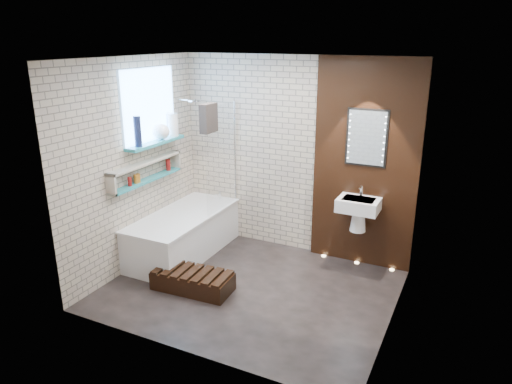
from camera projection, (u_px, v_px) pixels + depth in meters
The scene contains 15 objects.
ground at pixel (250, 289), 5.54m from camera, with size 3.20×3.20×0.00m, color black.
room_shell at pixel (250, 183), 5.13m from camera, with size 3.24×3.20×2.60m.
walnut_panel at pixel (365, 165), 5.82m from camera, with size 1.30×0.06×2.60m, color black.
clerestory_window at pixel (150, 113), 5.89m from camera, with size 0.18×1.00×0.94m.
display_niche at pixel (146, 171), 5.93m from camera, with size 0.14×1.30×0.26m.
bathtub at pixel (184, 234), 6.34m from camera, with size 0.79×1.74×0.70m.
bath_screen at pixel (221, 158), 6.26m from camera, with size 0.01×0.78×1.40m, color white.
towel at pixel (209, 118), 5.83m from camera, with size 0.11×0.27×0.36m, color #292321.
shower_head at pixel (194, 101), 6.26m from camera, with size 0.18×0.18×0.02m, color silver.
washbasin at pixel (358, 209), 5.81m from camera, with size 0.50×0.36×0.58m.
led_mirror at pixel (367, 138), 5.68m from camera, with size 0.50×0.02×0.70m.
walnut_step at pixel (193, 281), 5.50m from camera, with size 0.92×0.41×0.21m, color black.
niche_bottles at pixel (148, 174), 5.97m from camera, with size 0.06×0.83×0.15m.
sill_vases at pixel (162, 129), 6.04m from camera, with size 0.20×0.82×0.37m.
floor_uplights at pixel (357, 263), 6.17m from camera, with size 0.96×0.06×0.01m.
Camera 1 is at (2.21, -4.38, 2.82)m, focal length 33.22 mm.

